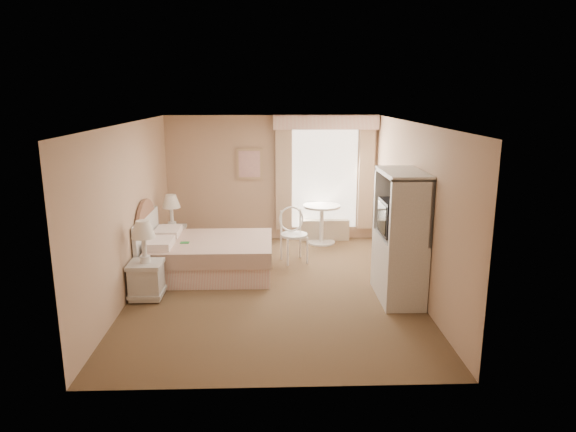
{
  "coord_description": "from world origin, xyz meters",
  "views": [
    {
      "loc": [
        -0.03,
        -7.42,
        2.92
      ],
      "look_at": [
        0.23,
        0.3,
        1.06
      ],
      "focal_mm": 32.0,
      "sensor_mm": 36.0,
      "label": 1
    }
  ],
  "objects_px": {
    "nightstand_near": "(146,270)",
    "nightstand_far": "(173,233)",
    "bed": "(205,255)",
    "cafe_chair": "(293,230)",
    "round_table": "(322,218)",
    "armoire": "(400,247)"
  },
  "relations": [
    {
      "from": "bed",
      "to": "round_table",
      "type": "distance_m",
      "value": 2.73
    },
    {
      "from": "nightstand_far",
      "to": "round_table",
      "type": "relative_size",
      "value": 1.44
    },
    {
      "from": "nightstand_near",
      "to": "cafe_chair",
      "type": "height_order",
      "value": "nightstand_near"
    },
    {
      "from": "cafe_chair",
      "to": "armoire",
      "type": "distance_m",
      "value": 2.29
    },
    {
      "from": "nightstand_far",
      "to": "cafe_chair",
      "type": "bearing_deg",
      "value": -10.63
    },
    {
      "from": "nightstand_near",
      "to": "nightstand_far",
      "type": "distance_m",
      "value": 2.09
    },
    {
      "from": "bed",
      "to": "cafe_chair",
      "type": "height_order",
      "value": "bed"
    },
    {
      "from": "bed",
      "to": "cafe_chair",
      "type": "xyz_separation_m",
      "value": [
        1.48,
        0.65,
        0.23
      ]
    },
    {
      "from": "bed",
      "to": "nightstand_near",
      "type": "relative_size",
      "value": 1.78
    },
    {
      "from": "bed",
      "to": "armoire",
      "type": "bearing_deg",
      "value": -20.62
    },
    {
      "from": "nightstand_far",
      "to": "round_table",
      "type": "height_order",
      "value": "nightstand_far"
    },
    {
      "from": "cafe_chair",
      "to": "armoire",
      "type": "bearing_deg",
      "value": -67.28
    },
    {
      "from": "armoire",
      "to": "cafe_chair",
      "type": "bearing_deg",
      "value": 129.66
    },
    {
      "from": "bed",
      "to": "cafe_chair",
      "type": "distance_m",
      "value": 1.64
    },
    {
      "from": "bed",
      "to": "cafe_chair",
      "type": "bearing_deg",
      "value": 23.75
    },
    {
      "from": "nightstand_far",
      "to": "armoire",
      "type": "height_order",
      "value": "armoire"
    },
    {
      "from": "nightstand_near",
      "to": "cafe_chair",
      "type": "distance_m",
      "value": 2.76
    },
    {
      "from": "round_table",
      "to": "armoire",
      "type": "relative_size",
      "value": 0.41
    },
    {
      "from": "nightstand_near",
      "to": "nightstand_far",
      "type": "relative_size",
      "value": 1.03
    },
    {
      "from": "bed",
      "to": "armoire",
      "type": "relative_size",
      "value": 1.1
    },
    {
      "from": "round_table",
      "to": "bed",
      "type": "bearing_deg",
      "value": -140.36
    },
    {
      "from": "armoire",
      "to": "bed",
      "type": "bearing_deg",
      "value": 159.38
    }
  ]
}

